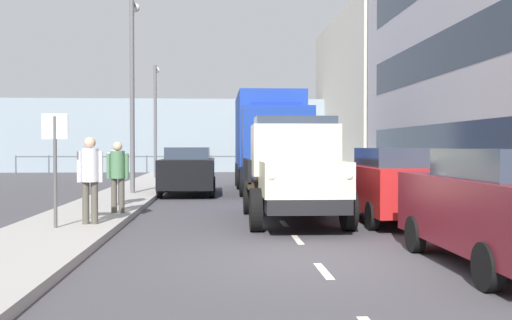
{
  "coord_description": "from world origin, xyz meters",
  "views": [
    {
      "loc": [
        1.46,
        9.07,
        1.76
      ],
      "look_at": [
        0.53,
        -6.2,
        1.41
      ],
      "focal_mm": 42.07,
      "sensor_mm": 36.0,
      "label": 1
    }
  ],
  "objects_px": {
    "car_black_oppositeside_0": "(188,170)",
    "lamp_post_far": "(156,110)",
    "pedestrian_in_dark_coat": "(118,171)",
    "lamp_post_promenade": "(133,78)",
    "pedestrian_couple_b": "(90,173)",
    "pedestrian_by_lamp": "(117,168)",
    "car_maroon_kerbside_near": "(504,206)",
    "lorry_cargo_blue": "(270,138)",
    "street_sign": "(55,150)",
    "truck_vintage_cream": "(295,172)",
    "car_red_kerbside_1": "(396,184)"
  },
  "relations": [
    {
      "from": "truck_vintage_cream",
      "to": "lorry_cargo_blue",
      "type": "relative_size",
      "value": 0.69
    },
    {
      "from": "lorry_cargo_blue",
      "to": "pedestrian_couple_b",
      "type": "bearing_deg",
      "value": 67.24
    },
    {
      "from": "lamp_post_promenade",
      "to": "truck_vintage_cream",
      "type": "bearing_deg",
      "value": 122.17
    },
    {
      "from": "lorry_cargo_blue",
      "to": "pedestrian_by_lamp",
      "type": "xyz_separation_m",
      "value": [
        4.78,
        7.04,
        -0.91
      ]
    },
    {
      "from": "truck_vintage_cream",
      "to": "lamp_post_promenade",
      "type": "bearing_deg",
      "value": -57.83
    },
    {
      "from": "street_sign",
      "to": "lorry_cargo_blue",
      "type": "bearing_deg",
      "value": -114.2
    },
    {
      "from": "car_maroon_kerbside_near",
      "to": "lamp_post_promenade",
      "type": "height_order",
      "value": "lamp_post_promenade"
    },
    {
      "from": "car_black_oppositeside_0",
      "to": "pedestrian_couple_b",
      "type": "bearing_deg",
      "value": 80.61
    },
    {
      "from": "truck_vintage_cream",
      "to": "lamp_post_far",
      "type": "distance_m",
      "value": 18.59
    },
    {
      "from": "lamp_post_promenade",
      "to": "lorry_cargo_blue",
      "type": "bearing_deg",
      "value": -152.87
    },
    {
      "from": "car_red_kerbside_1",
      "to": "pedestrian_by_lamp",
      "type": "height_order",
      "value": "pedestrian_by_lamp"
    },
    {
      "from": "pedestrian_couple_b",
      "to": "lorry_cargo_blue",
      "type": "bearing_deg",
      "value": -112.76
    },
    {
      "from": "lorry_cargo_blue",
      "to": "car_black_oppositeside_0",
      "type": "distance_m",
      "value": 3.82
    },
    {
      "from": "lorry_cargo_blue",
      "to": "lamp_post_far",
      "type": "height_order",
      "value": "lamp_post_far"
    },
    {
      "from": "car_red_kerbside_1",
      "to": "lamp_post_far",
      "type": "distance_m",
      "value": 19.4
    },
    {
      "from": "car_maroon_kerbside_near",
      "to": "pedestrian_in_dark_coat",
      "type": "xyz_separation_m",
      "value": [
        6.52,
        -6.29,
        0.27
      ]
    },
    {
      "from": "pedestrian_by_lamp",
      "to": "street_sign",
      "type": "distance_m",
      "value": 4.63
    },
    {
      "from": "pedestrian_in_dark_coat",
      "to": "lamp_post_far",
      "type": "distance_m",
      "value": 16.9
    },
    {
      "from": "pedestrian_in_dark_coat",
      "to": "lamp_post_promenade",
      "type": "relative_size",
      "value": 0.26
    },
    {
      "from": "car_red_kerbside_1",
      "to": "street_sign",
      "type": "xyz_separation_m",
      "value": [
        7.3,
        1.55,
        0.79
      ]
    },
    {
      "from": "car_maroon_kerbside_near",
      "to": "lamp_post_far",
      "type": "height_order",
      "value": "lamp_post_far"
    },
    {
      "from": "street_sign",
      "to": "car_black_oppositeside_0",
      "type": "bearing_deg",
      "value": -102.1
    },
    {
      "from": "truck_vintage_cream",
      "to": "street_sign",
      "type": "distance_m",
      "value": 5.21
    },
    {
      "from": "lamp_post_far",
      "to": "street_sign",
      "type": "distance_m",
      "value": 19.39
    },
    {
      "from": "lorry_cargo_blue",
      "to": "car_red_kerbside_1",
      "type": "xyz_separation_m",
      "value": [
        -2.08,
        10.06,
        -1.18
      ]
    },
    {
      "from": "pedestrian_couple_b",
      "to": "car_black_oppositeside_0",
      "type": "bearing_deg",
      "value": -99.39
    },
    {
      "from": "lorry_cargo_blue",
      "to": "pedestrian_couple_b",
      "type": "distance_m",
      "value": 12.06
    },
    {
      "from": "truck_vintage_cream",
      "to": "pedestrian_by_lamp",
      "type": "height_order",
      "value": "truck_vintage_cream"
    },
    {
      "from": "street_sign",
      "to": "truck_vintage_cream",
      "type": "bearing_deg",
      "value": -162.51
    },
    {
      "from": "car_maroon_kerbside_near",
      "to": "lorry_cargo_blue",
      "type": "bearing_deg",
      "value": -82.27
    },
    {
      "from": "car_black_oppositeside_0",
      "to": "lamp_post_far",
      "type": "relative_size",
      "value": 0.76
    },
    {
      "from": "car_black_oppositeside_0",
      "to": "lamp_post_far",
      "type": "xyz_separation_m",
      "value": [
        2.16,
        -9.52,
        2.75
      ]
    },
    {
      "from": "lamp_post_far",
      "to": "lorry_cargo_blue",
      "type": "bearing_deg",
      "value": 124.57
    },
    {
      "from": "pedestrian_in_dark_coat",
      "to": "pedestrian_by_lamp",
      "type": "distance_m",
      "value": 2.01
    },
    {
      "from": "pedestrian_couple_b",
      "to": "pedestrian_in_dark_coat",
      "type": "height_order",
      "value": "pedestrian_couple_b"
    },
    {
      "from": "pedestrian_couple_b",
      "to": "lamp_post_far",
      "type": "height_order",
      "value": "lamp_post_far"
    },
    {
      "from": "truck_vintage_cream",
      "to": "car_maroon_kerbside_near",
      "type": "bearing_deg",
      "value": 114.14
    },
    {
      "from": "pedestrian_in_dark_coat",
      "to": "lamp_post_promenade",
      "type": "xyz_separation_m",
      "value": [
        0.55,
        -6.46,
        2.98
      ]
    },
    {
      "from": "car_black_oppositeside_0",
      "to": "pedestrian_couple_b",
      "type": "height_order",
      "value": "pedestrian_couple_b"
    },
    {
      "from": "pedestrian_in_dark_coat",
      "to": "lamp_post_far",
      "type": "xyz_separation_m",
      "value": [
        0.85,
        -16.69,
        2.48
      ]
    },
    {
      "from": "pedestrian_by_lamp",
      "to": "lamp_post_promenade",
      "type": "relative_size",
      "value": 0.26
    },
    {
      "from": "lorry_cargo_blue",
      "to": "car_black_oppositeside_0",
      "type": "xyz_separation_m",
      "value": [
        3.13,
        1.84,
        -1.18
      ]
    },
    {
      "from": "pedestrian_by_lamp",
      "to": "lamp_post_promenade",
      "type": "height_order",
      "value": "lamp_post_promenade"
    },
    {
      "from": "lorry_cargo_blue",
      "to": "car_red_kerbside_1",
      "type": "distance_m",
      "value": 10.34
    },
    {
      "from": "car_maroon_kerbside_near",
      "to": "pedestrian_by_lamp",
      "type": "relative_size",
      "value": 2.51
    },
    {
      "from": "pedestrian_couple_b",
      "to": "pedestrian_in_dark_coat",
      "type": "xyz_separation_m",
      "value": [
        -0.22,
        -2.08,
        -0.05
      ]
    },
    {
      "from": "car_maroon_kerbside_near",
      "to": "pedestrian_by_lamp",
      "type": "distance_m",
      "value": 10.75
    },
    {
      "from": "car_maroon_kerbside_near",
      "to": "lamp_post_far",
      "type": "bearing_deg",
      "value": -72.23
    },
    {
      "from": "truck_vintage_cream",
      "to": "car_red_kerbside_1",
      "type": "xyz_separation_m",
      "value": [
        -2.35,
        0.0,
        -0.28
      ]
    },
    {
      "from": "pedestrian_in_dark_coat",
      "to": "car_maroon_kerbside_near",
      "type": "bearing_deg",
      "value": 136.02
    }
  ]
}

